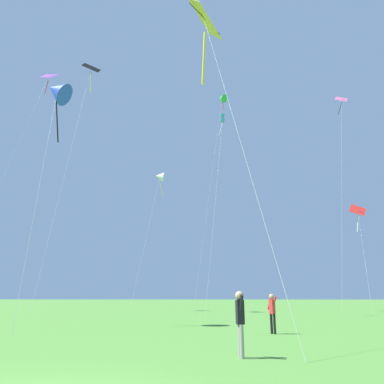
{
  "coord_description": "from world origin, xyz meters",
  "views": [
    {
      "loc": [
        2.78,
        -5.68,
        1.52
      ],
      "look_at": [
        0.92,
        29.07,
        11.06
      ],
      "focal_mm": 35.72,
      "sensor_mm": 36.0,
      "label": 1
    }
  ],
  "objects": [
    {
      "name": "person_near_tree",
      "position": [
        3.47,
        4.85,
        1.0
      ],
      "size": [
        0.23,
        0.54,
        1.66
      ],
      "color": "gray",
      "rests_on": "ground_plane"
    },
    {
      "name": "kite_red_high",
      "position": [
        19.42,
        37.93,
        10.51
      ],
      "size": [
        3.09,
        6.5,
        11.94
      ],
      "color": "red",
      "rests_on": "ground_plane"
    },
    {
      "name": "kite_black_large",
      "position": [
        -10.79,
        31.75,
        25.54
      ],
      "size": [
        2.28,
        12.62,
        27.71
      ],
      "color": "black",
      "rests_on": "ground_plane"
    },
    {
      "name": "kite_yellow_diamond",
      "position": [
        2.56,
        10.16,
        13.86
      ],
      "size": [
        3.26,
        7.37,
        15.81
      ],
      "color": "yellow",
      "rests_on": "ground_plane"
    },
    {
      "name": "kite_teal_box",
      "position": [
        3.83,
        26.36,
        16.84
      ],
      "size": [
        1.88,
        6.39,
        17.85
      ],
      "color": "teal",
      "rests_on": "ground_plane"
    },
    {
      "name": "kite_pink_low",
      "position": [
        16.32,
        31.04,
        20.04
      ],
      "size": [
        4.49,
        5.47,
        22.16
      ],
      "color": "pink",
      "rests_on": "ground_plane"
    },
    {
      "name": "kite_white_distant",
      "position": [
        -3.1,
        35.28,
        14.61
      ],
      "size": [
        2.29,
        5.86,
        15.24
      ],
      "color": "white",
      "rests_on": "ground_plane"
    },
    {
      "name": "person_with_spool",
      "position": [
        5.28,
        11.45,
        0.98
      ],
      "size": [
        0.41,
        0.44,
        1.62
      ],
      "color": "black",
      "rests_on": "ground_plane"
    },
    {
      "name": "kite_blue_delta",
      "position": [
        -6.81,
        15.2,
        13.91
      ],
      "size": [
        2.85,
        6.7,
        14.87
      ],
      "color": "blue",
      "rests_on": "ground_plane"
    },
    {
      "name": "kite_purple_streamer",
      "position": [
        -17.86,
        35.86,
        27.24
      ],
      "size": [
        4.36,
        8.87,
        29.25
      ],
      "color": "purple",
      "rests_on": "ground_plane"
    },
    {
      "name": "kite_green_small",
      "position": [
        4.19,
        36.64,
        25.01
      ],
      "size": [
        4.13,
        5.47,
        25.72
      ],
      "color": "green",
      "rests_on": "ground_plane"
    }
  ]
}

